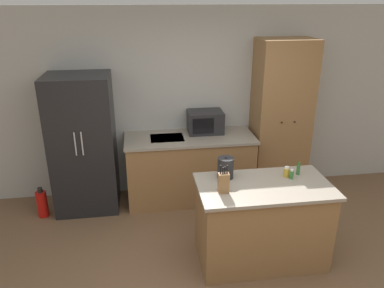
# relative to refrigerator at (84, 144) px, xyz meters

# --- Properties ---
(wall_back) EXTENTS (7.20, 0.06, 2.60)m
(wall_back) POSITION_rel_refrigerator_xyz_m (1.53, 0.37, 0.39)
(wall_back) COLOR #B2B2AD
(wall_back) RESTS_ON ground_plane
(refrigerator) EXTENTS (0.80, 0.71, 1.81)m
(refrigerator) POSITION_rel_refrigerator_xyz_m (0.00, 0.00, 0.00)
(refrigerator) COLOR black
(refrigerator) RESTS_ON ground_plane
(back_counter) EXTENTS (1.75, 0.71, 0.93)m
(back_counter) POSITION_rel_refrigerator_xyz_m (1.40, 0.01, -0.44)
(back_counter) COLOR olive
(back_counter) RESTS_ON ground_plane
(pantry_cabinet) EXTENTS (0.75, 0.55, 2.19)m
(pantry_cabinet) POSITION_rel_refrigerator_xyz_m (2.69, 0.08, 0.19)
(pantry_cabinet) COLOR olive
(pantry_cabinet) RESTS_ON ground_plane
(kitchen_island) EXTENTS (1.38, 0.77, 0.91)m
(kitchen_island) POSITION_rel_refrigerator_xyz_m (1.97, -1.42, -0.45)
(kitchen_island) COLOR olive
(kitchen_island) RESTS_ON ground_plane
(microwave) EXTENTS (0.48, 0.35, 0.30)m
(microwave) POSITION_rel_refrigerator_xyz_m (1.63, 0.15, 0.18)
(microwave) COLOR #232326
(microwave) RESTS_ON back_counter
(knife_block) EXTENTS (0.10, 0.08, 0.29)m
(knife_block) POSITION_rel_refrigerator_xyz_m (1.52, -1.51, 0.11)
(knife_block) COLOR olive
(knife_block) RESTS_ON kitchen_island
(spice_bottle_tall_dark) EXTENTS (0.04, 0.04, 0.11)m
(spice_bottle_tall_dark) POSITION_rel_refrigerator_xyz_m (2.29, -1.33, 0.05)
(spice_bottle_tall_dark) COLOR #337033
(spice_bottle_tall_dark) RESTS_ON kitchen_island
(spice_bottle_short_red) EXTENTS (0.06, 0.06, 0.11)m
(spice_bottle_short_red) POSITION_rel_refrigerator_xyz_m (2.26, -1.27, 0.05)
(spice_bottle_short_red) COLOR gold
(spice_bottle_short_red) RESTS_ON kitchen_island
(spice_bottle_amber_oil) EXTENTS (0.04, 0.04, 0.14)m
(spice_bottle_amber_oil) POSITION_rel_refrigerator_xyz_m (2.40, -1.24, 0.07)
(spice_bottle_amber_oil) COLOR #337033
(spice_bottle_amber_oil) RESTS_ON kitchen_island
(kettle) EXTENTS (0.17, 0.17, 0.25)m
(kettle) POSITION_rel_refrigerator_xyz_m (1.61, -1.20, 0.11)
(kettle) COLOR #232326
(kettle) RESTS_ON kitchen_island
(fire_extinguisher) EXTENTS (0.14, 0.14, 0.41)m
(fire_extinguisher) POSITION_rel_refrigerator_xyz_m (-0.58, -0.20, -0.72)
(fire_extinguisher) COLOR red
(fire_extinguisher) RESTS_ON ground_plane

